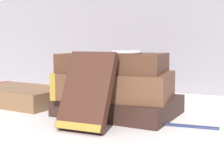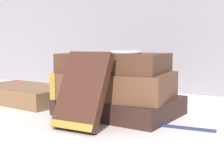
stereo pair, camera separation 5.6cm
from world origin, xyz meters
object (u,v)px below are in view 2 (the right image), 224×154
object	(u,v)px
book_flat_bottom	(117,105)
book_leaning_front	(82,93)
book_flat_top	(113,63)
book_flat_middle	(114,84)
pocket_watch	(125,52)
fountain_pen	(186,126)
reading_glasses	(128,98)
book_side_left	(25,94)

from	to	relation	value
book_flat_bottom	book_leaning_front	world-z (taller)	book_leaning_front
book_flat_bottom	book_flat_top	bearing A→B (deg)	-129.84
book_flat_middle	pocket_watch	world-z (taller)	pocket_watch
pocket_watch	fountain_pen	world-z (taller)	pocket_watch
book_leaning_front	pocket_watch	world-z (taller)	pocket_watch
fountain_pen	book_leaning_front	bearing A→B (deg)	-156.85
book_flat_top	reading_glasses	distance (m)	0.22
book_side_left	fountain_pen	size ratio (longest dim) A/B	2.02
pocket_watch	book_flat_top	bearing A→B (deg)	148.00
book_side_left	book_flat_top	bearing A→B (deg)	2.25
book_leaning_front	pocket_watch	xyz separation A→B (m)	(0.03, 0.10, 0.07)
book_flat_top	book_side_left	xyz separation A→B (m)	(-0.26, 0.02, -0.09)
book_flat_middle	book_leaning_front	world-z (taller)	book_leaning_front
book_leaning_front	reading_glasses	xyz separation A→B (m)	(-0.06, 0.30, -0.06)
book_flat_middle	pocket_watch	size ratio (longest dim) A/B	3.59
reading_glasses	fountain_pen	bearing A→B (deg)	-60.80
reading_glasses	book_flat_top	bearing A→B (deg)	-88.53
book_flat_middle	fountain_pen	distance (m)	0.17
book_side_left	book_leaning_front	distance (m)	0.31
book_leaning_front	fountain_pen	xyz separation A→B (m)	(0.16, 0.08, -0.06)
book_flat_bottom	book_leaning_front	xyz separation A→B (m)	(-0.00, -0.13, 0.04)
book_flat_bottom	book_flat_top	xyz separation A→B (m)	(-0.01, -0.01, 0.09)
book_flat_top	book_side_left	bearing A→B (deg)	169.92
pocket_watch	book_leaning_front	bearing A→B (deg)	-109.29
book_leaning_front	fountain_pen	distance (m)	0.19
book_flat_bottom	book_flat_middle	bearing A→B (deg)	-91.24
book_flat_middle	book_flat_top	bearing A→B (deg)	129.85
book_flat_middle	fountain_pen	world-z (taller)	book_flat_middle
fountain_pen	book_side_left	bearing A→B (deg)	167.53
book_side_left	pocket_watch	xyz separation A→B (m)	(0.30, -0.05, 0.11)
book_side_left	book_leaning_front	xyz separation A→B (m)	(0.27, -0.14, 0.04)
book_flat_top	fountain_pen	bearing A→B (deg)	-18.84
book_flat_top	fountain_pen	distance (m)	0.19
book_flat_middle	reading_glasses	distance (m)	0.20
book_flat_middle	fountain_pen	bearing A→B (deg)	-16.93
book_side_left	fountain_pen	distance (m)	0.43
book_leaning_front	fountain_pen	bearing A→B (deg)	27.48
fountain_pen	reading_glasses	bearing A→B (deg)	130.21
book_flat_top	book_side_left	distance (m)	0.28
book_flat_middle	book_flat_top	size ratio (longest dim) A/B	1.08
book_flat_bottom	fountain_pen	size ratio (longest dim) A/B	1.88
reading_glasses	book_side_left	bearing A→B (deg)	-158.12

